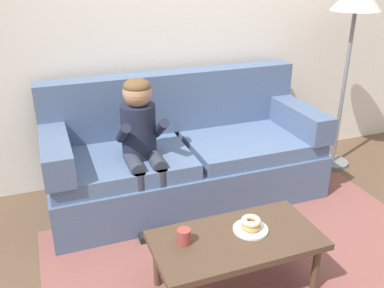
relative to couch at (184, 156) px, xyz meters
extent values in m
plane|color=brown|center=(0.13, -0.86, -0.36)|extent=(10.00, 10.00, 0.00)
cube|color=silver|center=(0.13, 0.54, 1.04)|extent=(8.00, 0.10, 2.80)
cube|color=brown|center=(0.13, -1.11, -0.35)|extent=(2.70, 1.87, 0.01)
cube|color=slate|center=(0.00, -0.06, -0.17)|extent=(2.22, 0.90, 0.38)
cube|color=slate|center=(-0.56, -0.11, 0.08)|extent=(1.07, 0.74, 0.12)
cube|color=slate|center=(0.56, -0.11, 0.08)|extent=(1.07, 0.74, 0.12)
cube|color=slate|center=(0.00, 0.29, 0.40)|extent=(2.22, 0.20, 0.51)
cube|color=slate|center=(-1.01, -0.06, 0.25)|extent=(0.20, 0.90, 0.22)
cube|color=slate|center=(1.01, -0.06, 0.25)|extent=(0.20, 0.90, 0.22)
cube|color=#4C3828|center=(-0.10, -1.20, 0.01)|extent=(0.99, 0.51, 0.04)
cylinder|color=#4C3828|center=(0.34, -1.39, -0.18)|extent=(0.04, 0.04, 0.35)
cylinder|color=#4C3828|center=(-0.53, -1.00, -0.18)|extent=(0.04, 0.04, 0.35)
cylinder|color=#4C3828|center=(0.34, -1.00, -0.18)|extent=(0.04, 0.04, 0.35)
cylinder|color=#1E2338|center=(-0.41, -0.14, 0.34)|extent=(0.26, 0.26, 0.40)
sphere|color=tan|center=(-0.41, -0.16, 0.64)|extent=(0.21, 0.21, 0.21)
ellipsoid|color=brown|center=(-0.41, -0.16, 0.69)|extent=(0.20, 0.20, 0.12)
cylinder|color=#333847|center=(-0.49, -0.29, 0.15)|extent=(0.11, 0.30, 0.11)
cylinder|color=#333847|center=(-0.49, -0.44, -0.08)|extent=(0.09, 0.09, 0.44)
cube|color=black|center=(-0.49, -0.49, -0.33)|extent=(0.10, 0.20, 0.06)
cylinder|color=#1E2338|center=(-0.54, -0.24, 0.38)|extent=(0.07, 0.29, 0.23)
cylinder|color=#333847|center=(-0.33, -0.29, 0.15)|extent=(0.11, 0.30, 0.11)
cylinder|color=#333847|center=(-0.33, -0.44, -0.08)|extent=(0.09, 0.09, 0.44)
cube|color=black|center=(-0.33, -0.49, -0.33)|extent=(0.10, 0.20, 0.06)
cylinder|color=#1E2338|center=(-0.27, -0.24, 0.38)|extent=(0.07, 0.29, 0.23)
cylinder|color=white|center=(0.01, -1.16, 0.04)|extent=(0.21, 0.21, 0.01)
torus|color=tan|center=(0.01, -1.16, 0.06)|extent=(0.12, 0.12, 0.04)
torus|color=beige|center=(0.01, -1.16, 0.10)|extent=(0.13, 0.13, 0.04)
cylinder|color=#993D38|center=(-0.40, -1.14, 0.08)|extent=(0.08, 0.08, 0.09)
cube|color=red|center=(0.43, -0.82, -0.33)|extent=(0.16, 0.09, 0.05)
cylinder|color=red|center=(0.34, -0.82, -0.33)|extent=(0.06, 0.06, 0.05)
cylinder|color=red|center=(0.51, -0.82, -0.33)|extent=(0.06, 0.06, 0.05)
cylinder|color=slate|center=(1.58, 0.03, -0.34)|extent=(0.30, 0.30, 0.03)
cylinder|color=slate|center=(1.58, 0.03, 0.42)|extent=(0.04, 0.04, 1.49)
camera|label=1|loc=(-1.04, -2.98, 1.51)|focal=39.12mm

